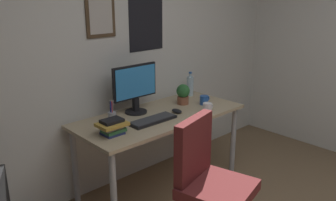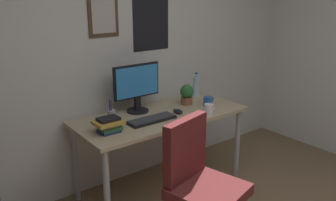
{
  "view_description": "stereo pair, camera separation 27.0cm",
  "coord_description": "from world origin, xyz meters",
  "px_view_note": "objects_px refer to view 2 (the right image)",
  "views": [
    {
      "loc": [
        -1.84,
        -0.49,
        1.78
      ],
      "look_at": [
        0.12,
        1.62,
        0.88
      ],
      "focal_mm": 37.67,
      "sensor_mm": 36.0,
      "label": 1
    },
    {
      "loc": [
        -1.64,
        -0.66,
        1.78
      ],
      "look_at": [
        0.12,
        1.62,
        0.88
      ],
      "focal_mm": 37.67,
      "sensor_mm": 36.0,
      "label": 2
    }
  ],
  "objects_px": {
    "water_bottle": "(196,86)",
    "keyboard": "(152,120)",
    "computer_mouse": "(178,111)",
    "coffee_mug_near": "(209,109)",
    "office_chair": "(199,179)",
    "pen_cup": "(112,115)",
    "potted_plant": "(187,94)",
    "book_stack_left": "(109,125)",
    "monitor": "(137,86)",
    "coffee_mug_far": "(208,101)"
  },
  "relations": [
    {
      "from": "book_stack_left",
      "to": "pen_cup",
      "type": "bearing_deg",
      "value": 56.24
    },
    {
      "from": "keyboard",
      "to": "coffee_mug_far",
      "type": "height_order",
      "value": "coffee_mug_far"
    },
    {
      "from": "potted_plant",
      "to": "pen_cup",
      "type": "bearing_deg",
      "value": 177.76
    },
    {
      "from": "coffee_mug_near",
      "to": "potted_plant",
      "type": "xyz_separation_m",
      "value": [
        0.03,
        0.34,
        0.06
      ]
    },
    {
      "from": "keyboard",
      "to": "pen_cup",
      "type": "height_order",
      "value": "pen_cup"
    },
    {
      "from": "keyboard",
      "to": "pen_cup",
      "type": "xyz_separation_m",
      "value": [
        -0.27,
        0.2,
        0.04
      ]
    },
    {
      "from": "computer_mouse",
      "to": "office_chair",
      "type": "bearing_deg",
      "value": -118.51
    },
    {
      "from": "coffee_mug_far",
      "to": "coffee_mug_near",
      "type": "bearing_deg",
      "value": -132.04
    },
    {
      "from": "monitor",
      "to": "coffee_mug_near",
      "type": "height_order",
      "value": "monitor"
    },
    {
      "from": "monitor",
      "to": "water_bottle",
      "type": "relative_size",
      "value": 1.82
    },
    {
      "from": "computer_mouse",
      "to": "book_stack_left",
      "type": "relative_size",
      "value": 0.51
    },
    {
      "from": "coffee_mug_near",
      "to": "coffee_mug_far",
      "type": "distance_m",
      "value": 0.26
    },
    {
      "from": "computer_mouse",
      "to": "monitor",
      "type": "bearing_deg",
      "value": 134.69
    },
    {
      "from": "monitor",
      "to": "keyboard",
      "type": "bearing_deg",
      "value": -98.02
    },
    {
      "from": "coffee_mug_far",
      "to": "book_stack_left",
      "type": "height_order",
      "value": "book_stack_left"
    },
    {
      "from": "coffee_mug_near",
      "to": "office_chair",
      "type": "bearing_deg",
      "value": -138.05
    },
    {
      "from": "office_chair",
      "to": "computer_mouse",
      "type": "relative_size",
      "value": 8.64
    },
    {
      "from": "water_bottle",
      "to": "pen_cup",
      "type": "height_order",
      "value": "water_bottle"
    },
    {
      "from": "pen_cup",
      "to": "keyboard",
      "type": "bearing_deg",
      "value": -37.12
    },
    {
      "from": "monitor",
      "to": "coffee_mug_far",
      "type": "height_order",
      "value": "monitor"
    },
    {
      "from": "book_stack_left",
      "to": "keyboard",
      "type": "bearing_deg",
      "value": 0.33
    },
    {
      "from": "monitor",
      "to": "coffee_mug_far",
      "type": "distance_m",
      "value": 0.71
    },
    {
      "from": "computer_mouse",
      "to": "water_bottle",
      "type": "relative_size",
      "value": 0.44
    },
    {
      "from": "book_stack_left",
      "to": "computer_mouse",
      "type": "bearing_deg",
      "value": 1.74
    },
    {
      "from": "coffee_mug_far",
      "to": "book_stack_left",
      "type": "distance_m",
      "value": 1.08
    },
    {
      "from": "water_bottle",
      "to": "keyboard",
      "type": "bearing_deg",
      "value": -157.64
    },
    {
      "from": "office_chair",
      "to": "computer_mouse",
      "type": "xyz_separation_m",
      "value": [
        0.39,
        0.72,
        0.22
      ]
    },
    {
      "from": "potted_plant",
      "to": "water_bottle",
      "type": "bearing_deg",
      "value": 30.72
    },
    {
      "from": "computer_mouse",
      "to": "coffee_mug_far",
      "type": "height_order",
      "value": "coffee_mug_far"
    },
    {
      "from": "office_chair",
      "to": "coffee_mug_near",
      "type": "xyz_separation_m",
      "value": [
        0.59,
        0.53,
        0.25
      ]
    },
    {
      "from": "coffee_mug_near",
      "to": "book_stack_left",
      "type": "relative_size",
      "value": 0.54
    },
    {
      "from": "computer_mouse",
      "to": "coffee_mug_near",
      "type": "height_order",
      "value": "coffee_mug_near"
    },
    {
      "from": "computer_mouse",
      "to": "pen_cup",
      "type": "bearing_deg",
      "value": 162.09
    },
    {
      "from": "office_chair",
      "to": "water_bottle",
      "type": "bearing_deg",
      "value": 49.28
    },
    {
      "from": "coffee_mug_near",
      "to": "potted_plant",
      "type": "height_order",
      "value": "potted_plant"
    },
    {
      "from": "keyboard",
      "to": "pen_cup",
      "type": "bearing_deg",
      "value": 142.88
    },
    {
      "from": "keyboard",
      "to": "office_chair",
      "type": "bearing_deg",
      "value": -97.36
    },
    {
      "from": "water_bottle",
      "to": "coffee_mug_near",
      "type": "relative_size",
      "value": 2.16
    },
    {
      "from": "keyboard",
      "to": "book_stack_left",
      "type": "xyz_separation_m",
      "value": [
        -0.4,
        -0.0,
        0.05
      ]
    },
    {
      "from": "computer_mouse",
      "to": "pen_cup",
      "type": "relative_size",
      "value": 0.55
    },
    {
      "from": "pen_cup",
      "to": "coffee_mug_far",
      "type": "bearing_deg",
      "value": -10.9
    },
    {
      "from": "water_bottle",
      "to": "book_stack_left",
      "type": "distance_m",
      "value": 1.24
    },
    {
      "from": "pen_cup",
      "to": "book_stack_left",
      "type": "bearing_deg",
      "value": -123.76
    },
    {
      "from": "coffee_mug_near",
      "to": "potted_plant",
      "type": "bearing_deg",
      "value": 84.62
    },
    {
      "from": "coffee_mug_far",
      "to": "book_stack_left",
      "type": "relative_size",
      "value": 0.54
    },
    {
      "from": "keyboard",
      "to": "potted_plant",
      "type": "xyz_separation_m",
      "value": [
        0.53,
        0.17,
        0.09
      ]
    },
    {
      "from": "office_chair",
      "to": "computer_mouse",
      "type": "bearing_deg",
      "value": 61.49
    },
    {
      "from": "computer_mouse",
      "to": "pen_cup",
      "type": "distance_m",
      "value": 0.6
    },
    {
      "from": "computer_mouse",
      "to": "coffee_mug_far",
      "type": "relative_size",
      "value": 0.93
    },
    {
      "from": "monitor",
      "to": "computer_mouse",
      "type": "relative_size",
      "value": 4.18
    }
  ]
}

